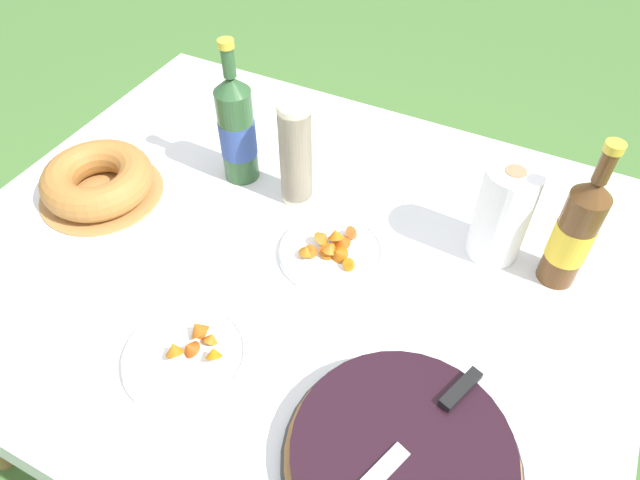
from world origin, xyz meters
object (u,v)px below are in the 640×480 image
snack_plate_near (187,354)px  bundt_cake (98,181)px  cider_bottle_amber (575,233)px  snack_plate_left (332,250)px  serving_knife (417,435)px  berry_tart (402,457)px  cup_stack (296,154)px  paper_towel_roll (502,214)px  cider_bottle_green (237,129)px

snack_plate_near → bundt_cake: bearing=148.0°
bundt_cake → cider_bottle_amber: bearing=12.4°
snack_plate_left → serving_knife: bearing=-47.4°
cider_bottle_amber → snack_plate_near: bearing=-138.6°
berry_tart → snack_plate_left: 0.46m
cup_stack → paper_towel_roll: 0.45m
berry_tart → bundt_cake: 0.90m
snack_plate_near → serving_knife: bearing=2.3°
snack_plate_left → snack_plate_near: bearing=-110.1°
cup_stack → snack_plate_near: (0.02, -0.47, -0.12)m
cup_stack → paper_towel_roll: (0.45, 0.04, -0.02)m
cup_stack → cider_bottle_amber: 0.58m
serving_knife → cider_bottle_green: (-0.61, 0.46, 0.07)m
snack_plate_near → snack_plate_left: 0.37m
berry_tart → cider_bottle_green: bearing=140.6°
cup_stack → berry_tart: bearing=-47.4°
bundt_cake → cider_bottle_amber: size_ratio=0.84×
serving_knife → snack_plate_left: (-0.30, 0.33, -0.05)m
cup_stack → cider_bottle_amber: cider_bottle_amber is taller
cider_bottle_green → berry_tart: bearing=-39.4°
cider_bottle_green → snack_plate_near: bearing=-69.3°
cider_bottle_green → snack_plate_left: cider_bottle_green is taller
cider_bottle_green → snack_plate_left: 0.36m
bundt_cake → cup_stack: (0.41, 0.20, 0.08)m
cider_bottle_green → paper_towel_roll: (0.61, 0.02, -0.02)m
cider_bottle_green → cup_stack: bearing=-4.3°
bundt_cake → berry_tart: bearing=-18.4°
cider_bottle_amber → snack_plate_left: size_ratio=1.50×
cider_bottle_green → snack_plate_left: size_ratio=1.55×
snack_plate_left → cider_bottle_green: bearing=156.0°
cider_bottle_amber → snack_plate_near: size_ratio=1.47×
cider_bottle_amber → paper_towel_roll: 0.14m
berry_tart → snack_plate_left: bearing=129.4°
serving_knife → snack_plate_near: size_ratio=1.57×
cup_stack → snack_plate_left: 0.23m
berry_tart → snack_plate_near: berry_tart is taller
cider_bottle_green → cider_bottle_amber: bearing=1.0°
cider_bottle_green → bundt_cake: bearing=-141.2°
snack_plate_near → snack_plate_left: size_ratio=1.02×
bundt_cake → paper_towel_roll: paper_towel_roll is taller
cider_bottle_green → paper_towel_roll: bearing=2.3°
cup_stack → snack_plate_left: (0.15, -0.13, -0.11)m
cider_bottle_green → paper_towel_roll: cider_bottle_green is taller
paper_towel_roll → snack_plate_near: bearing=-130.0°
cider_bottle_amber → serving_knife: bearing=-105.7°
serving_knife → cider_bottle_green: bearing=-107.5°
berry_tart → cup_stack: cup_stack is taller
serving_knife → paper_towel_roll: bearing=-159.9°
berry_tart → paper_towel_roll: size_ratio=1.72×
cider_bottle_green → cider_bottle_amber: cider_bottle_green is taller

